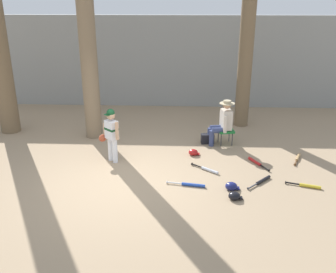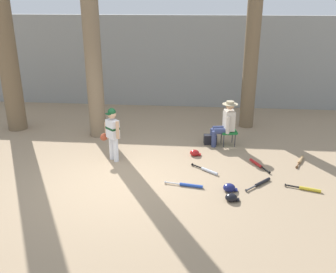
{
  "view_description": "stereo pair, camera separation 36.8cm",
  "coord_description": "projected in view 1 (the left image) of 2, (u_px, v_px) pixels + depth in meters",
  "views": [
    {
      "loc": [
        1.28,
        -7.0,
        3.71
      ],
      "look_at": [
        0.91,
        0.83,
        0.75
      ],
      "focal_mm": 39.77,
      "sensor_mm": 36.0,
      "label": 1
    },
    {
      "loc": [
        1.65,
        -6.98,
        3.71
      ],
      "look_at": [
        0.91,
        0.83,
        0.75
      ],
      "focal_mm": 39.77,
      "sensor_mm": 36.0,
      "label": 2
    }
  ],
  "objects": [
    {
      "name": "ground_plane",
      "position": [
        123.0,
        182.0,
        7.91
      ],
      "size": [
        60.0,
        60.0,
        0.0
      ],
      "primitive_type": "plane",
      "color": "#9E8466"
    },
    {
      "name": "concrete_back_wall",
      "position": [
        149.0,
        61.0,
        13.08
      ],
      "size": [
        18.0,
        0.36,
        3.13
      ],
      "primitive_type": "cube",
      "color": "gray",
      "rests_on": "ground"
    },
    {
      "name": "tree_near_player",
      "position": [
        89.0,
        61.0,
        9.78
      ],
      "size": [
        0.71,
        0.71,
        4.96
      ],
      "color": "#7F6B51",
      "rests_on": "ground"
    },
    {
      "name": "tree_behind_spectator",
      "position": [
        245.0,
        63.0,
        10.8
      ],
      "size": [
        0.62,
        0.62,
        4.39
      ],
      "color": "brown",
      "rests_on": "ground"
    },
    {
      "name": "young_ballplayer",
      "position": [
        111.0,
        132.0,
        8.68
      ],
      "size": [
        0.57,
        0.44,
        1.31
      ],
      "color": "white",
      "rests_on": "ground"
    },
    {
      "name": "folding_stool",
      "position": [
        226.0,
        131.0,
        9.86
      ],
      "size": [
        0.46,
        0.46,
        0.41
      ],
      "color": "#196B2D",
      "rests_on": "ground"
    },
    {
      "name": "seated_spectator",
      "position": [
        222.0,
        121.0,
        9.75
      ],
      "size": [
        0.68,
        0.54,
        1.2
      ],
      "color": "navy",
      "rests_on": "ground"
    },
    {
      "name": "handbag_beside_stool",
      "position": [
        208.0,
        139.0,
        9.98
      ],
      "size": [
        0.36,
        0.22,
        0.26
      ],
      "primitive_type": "cube",
      "rotation": [
        0.0,
        0.0,
        0.12
      ],
      "color": "black",
      "rests_on": "ground"
    },
    {
      "name": "bat_black_composite",
      "position": [
        262.0,
        181.0,
        7.9
      ],
      "size": [
        0.6,
        0.62,
        0.07
      ],
      "color": "black",
      "rests_on": "ground"
    },
    {
      "name": "bat_red_barrel",
      "position": [
        256.0,
        162.0,
        8.79
      ],
      "size": [
        0.4,
        0.72,
        0.07
      ],
      "color": "red",
      "rests_on": "ground"
    },
    {
      "name": "bat_blue_youth",
      "position": [
        190.0,
        185.0,
        7.75
      ],
      "size": [
        0.82,
        0.2,
        0.07
      ],
      "color": "#2347AD",
      "rests_on": "ground"
    },
    {
      "name": "bat_yellow_trainer",
      "position": [
        307.0,
        186.0,
        7.71
      ],
      "size": [
        0.7,
        0.28,
        0.07
      ],
      "color": "yellow",
      "rests_on": "ground"
    },
    {
      "name": "bat_aluminum_silver",
      "position": [
        208.0,
        170.0,
        8.42
      ],
      "size": [
        0.62,
        0.52,
        0.07
      ],
      "color": "#B7BCC6",
      "rests_on": "ground"
    },
    {
      "name": "bat_wood_tan",
      "position": [
        298.0,
        158.0,
        9.03
      ],
      "size": [
        0.34,
        0.67,
        0.07
      ],
      "color": "tan",
      "rests_on": "ground"
    },
    {
      "name": "batting_helmet_red",
      "position": [
        193.0,
        152.0,
        9.26
      ],
      "size": [
        0.27,
        0.21,
        0.16
      ],
      "color": "#A81919",
      "rests_on": "ground"
    },
    {
      "name": "batting_helmet_black",
      "position": [
        234.0,
        196.0,
        7.24
      ],
      "size": [
        0.28,
        0.21,
        0.16
      ],
      "color": "black",
      "rests_on": "ground"
    },
    {
      "name": "batting_helmet_navy",
      "position": [
        231.0,
        186.0,
        7.6
      ],
      "size": [
        0.29,
        0.23,
        0.17
      ],
      "color": "navy",
      "rests_on": "ground"
    }
  ]
}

